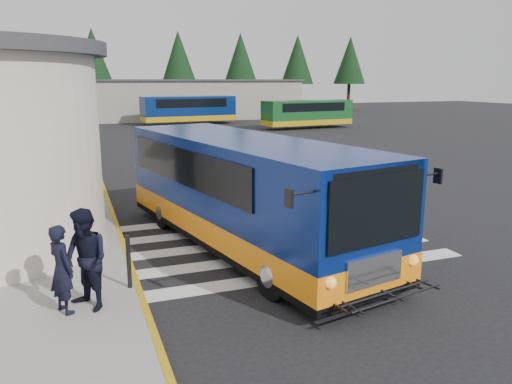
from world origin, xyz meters
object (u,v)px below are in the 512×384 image
object	(u,v)px
pedestrian_b	(86,260)
transit_bus	(245,196)
pedestrian_a	(62,269)
far_bus_b	(307,113)
far_bus_a	(188,109)
bollard	(129,262)

from	to	relation	value
pedestrian_b	transit_bus	bearing A→B (deg)	92.04
transit_bus	pedestrian_a	size ratio (longest dim) A/B	6.31
pedestrian_a	far_bus_b	bearing A→B (deg)	-61.51
pedestrian_b	far_bus_a	size ratio (longest dim) A/B	0.20
pedestrian_b	pedestrian_a	bearing A→B (deg)	-125.14
pedestrian_b	far_bus_a	distance (m)	39.81
bollard	far_bus_a	bearing A→B (deg)	75.44
pedestrian_a	far_bus_a	xyz separation A→B (m)	(10.97, 38.36, 0.53)
pedestrian_b	far_bus_a	xyz separation A→B (m)	(10.58, 38.38, 0.42)
far_bus_a	pedestrian_a	bearing A→B (deg)	159.12
pedestrian_a	bollard	world-z (taller)	pedestrian_a
pedestrian_a	bollard	size ratio (longest dim) A/B	1.49
pedestrian_b	bollard	size ratio (longest dim) A/B	1.71
far_bus_a	far_bus_b	distance (m)	11.58
bollard	transit_bus	bearing A→B (deg)	32.76
bollard	far_bus_a	world-z (taller)	far_bus_a
transit_bus	pedestrian_b	size ratio (longest dim) A/B	5.50
pedestrian_b	bollard	world-z (taller)	pedestrian_b
far_bus_a	far_bus_b	size ratio (longest dim) A/B	1.09
far_bus_b	bollard	bearing A→B (deg)	142.14
transit_bus	pedestrian_a	xyz separation A→B (m)	(-4.24, -2.65, -0.37)
pedestrian_a	far_bus_a	bearing A→B (deg)	-44.80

